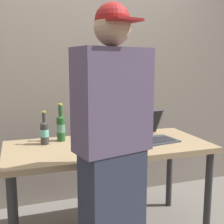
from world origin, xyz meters
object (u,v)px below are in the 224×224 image
at_px(laptop, 151,133).
at_px(person_figure, 112,156).
at_px(beer_bottle_brown, 61,127).
at_px(coffee_mug, 100,142).
at_px(beer_bottle_dark, 44,132).

distance_m(laptop, person_figure, 0.80).
bearing_deg(beer_bottle_brown, person_figure, -77.76).
height_order(laptop, person_figure, person_figure).
relative_size(laptop, person_figure, 0.23).
distance_m(beer_bottle_brown, coffee_mug, 0.39).
height_order(beer_bottle_dark, coffee_mug, beer_bottle_dark).
bearing_deg(beer_bottle_dark, beer_bottle_brown, 24.11).
bearing_deg(person_figure, beer_bottle_brown, 102.24).
xyz_separation_m(beer_bottle_dark, coffee_mug, (0.37, -0.23, -0.05)).
distance_m(beer_bottle_brown, beer_bottle_dark, 0.15).
bearing_deg(coffee_mug, laptop, 13.02).
bearing_deg(beer_bottle_dark, laptop, -8.59).
bearing_deg(person_figure, laptop, 48.16).
height_order(beer_bottle_brown, beer_bottle_dark, beer_bottle_brown).
xyz_separation_m(laptop, beer_bottle_brown, (-0.70, 0.19, 0.06)).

